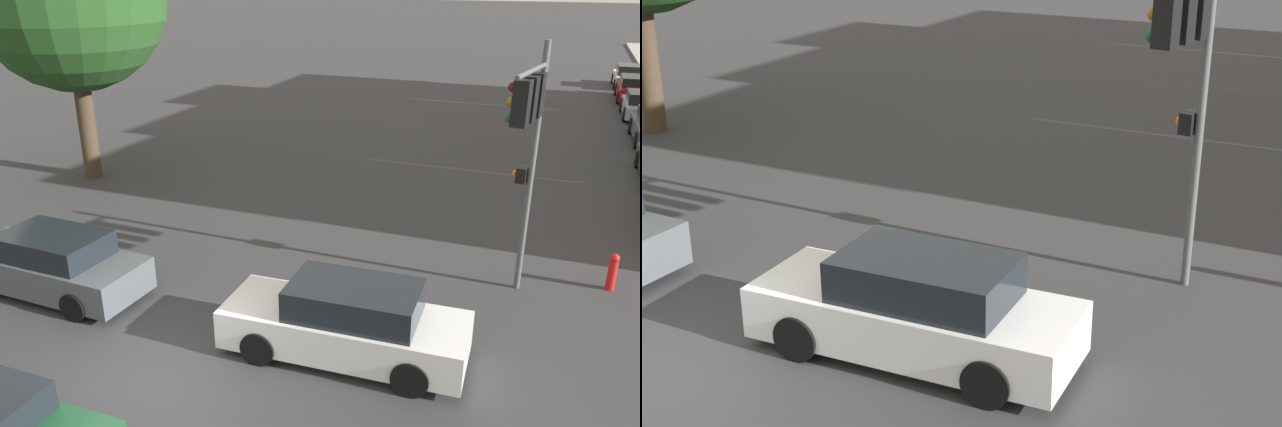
# 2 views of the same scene
# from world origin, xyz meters

# --- Properties ---
(traffic_signal) EXTENTS (0.66, 2.25, 5.71)m
(traffic_signal) POSITION_xyz_m (5.63, 5.83, 4.13)
(traffic_signal) COLOR #515456
(traffic_signal) RESTS_ON ground_plane
(crossing_car_1) EXTENTS (4.77, 1.96, 1.56)m
(crossing_car_1) POSITION_xyz_m (2.95, 2.42, 0.73)
(crossing_car_1) COLOR silver
(crossing_car_1) RESTS_ON ground_plane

